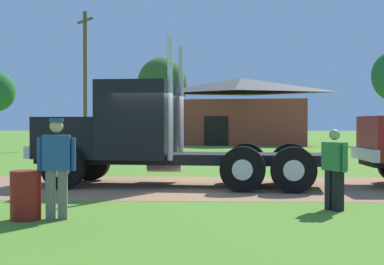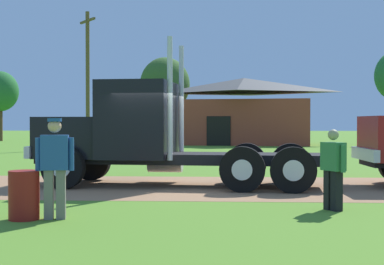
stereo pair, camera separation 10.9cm
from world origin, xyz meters
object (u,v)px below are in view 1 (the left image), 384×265
at_px(truck_foreground_white, 140,136).
at_px(visitor_walking_mid, 57,163).
at_px(utility_pole_near, 85,76).
at_px(steel_barrel, 26,195).
at_px(visitor_by_barrel, 334,166).
at_px(shed_building, 241,112).

distance_m(truck_foreground_white, visitor_walking_mid, 5.56).
distance_m(truck_foreground_white, utility_pole_near, 22.66).
bearing_deg(steel_barrel, utility_pole_near, 101.31).
distance_m(visitor_by_barrel, utility_pole_near, 28.18).
xyz_separation_m(shed_building, utility_pole_near, (-10.62, -7.65, 2.27)).
bearing_deg(utility_pole_near, visitor_by_barrel, -66.48).
bearing_deg(truck_foreground_white, steel_barrel, -102.93).
bearing_deg(truck_foreground_white, visitor_walking_mid, -97.68).
bearing_deg(utility_pole_near, steel_barrel, -78.69).
bearing_deg(shed_building, visitor_walking_mid, -97.74).
xyz_separation_m(truck_foreground_white, visitor_walking_mid, (-0.74, -5.50, -0.34)).
distance_m(visitor_walking_mid, shed_building, 34.88).
bearing_deg(shed_building, steel_barrel, -98.59).
xyz_separation_m(truck_foreground_white, shed_building, (3.95, 29.03, 1.17)).
xyz_separation_m(steel_barrel, shed_building, (5.23, 34.61, 2.09)).
bearing_deg(shed_building, utility_pole_near, -144.25).
bearing_deg(truck_foreground_white, visitor_by_barrel, -43.29).
relative_size(visitor_by_barrel, steel_barrel, 1.83).
bearing_deg(visitor_walking_mid, steel_barrel, -171.50).
bearing_deg(visitor_by_barrel, utility_pole_near, 113.52).
bearing_deg(shed_building, visitor_by_barrel, -89.11).
xyz_separation_m(visitor_walking_mid, shed_building, (4.69, 34.53, 1.51)).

